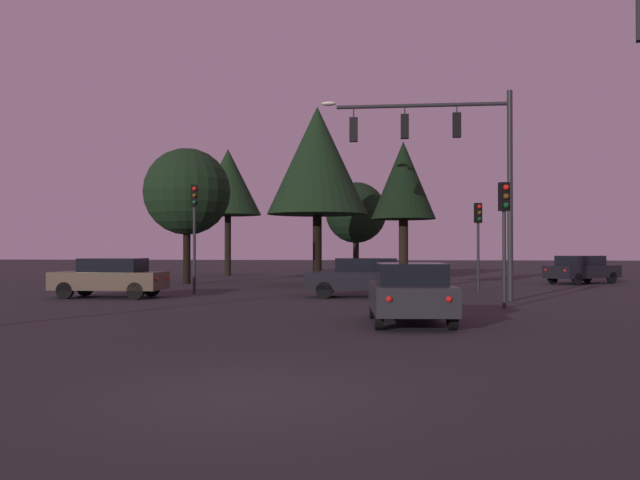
{
  "coord_description": "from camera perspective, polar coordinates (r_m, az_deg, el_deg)",
  "views": [
    {
      "loc": [
        1.87,
        -8.51,
        1.87
      ],
      "look_at": [
        -0.82,
        17.83,
        2.23
      ],
      "focal_mm": 38.08,
      "sensor_mm": 36.0,
      "label": 1
    }
  ],
  "objects": [
    {
      "name": "tree_behind_sign",
      "position": [
        37.65,
        -11.12,
        3.99
      ],
      "size": [
        4.71,
        4.71,
        7.36
      ],
      "color": "black",
      "rests_on": "ground"
    },
    {
      "name": "car_crossing_right",
      "position": [
        27.35,
        -17.19,
        -2.99
      ],
      "size": [
        4.25,
        1.9,
        1.52
      ],
      "color": "#473828",
      "rests_on": "ground"
    },
    {
      "name": "tree_center_horizon",
      "position": [
        44.65,
        3.04,
        2.29
      ],
      "size": [
        4.01,
        4.01,
        6.29
      ],
      "color": "black",
      "rests_on": "ground"
    },
    {
      "name": "tree_lot_edge",
      "position": [
        36.23,
        -0.23,
        6.67
      ],
      "size": [
        5.35,
        5.35,
        9.47
      ],
      "color": "black",
      "rests_on": "ground"
    },
    {
      "name": "car_nearside_lane",
      "position": [
        17.14,
        7.56,
        -4.36
      ],
      "size": [
        2.18,
        4.1,
        1.52
      ],
      "color": "#232328",
      "rests_on": "ground"
    },
    {
      "name": "ground_plane",
      "position": [
        33.11,
        2.59,
        -4.02
      ],
      "size": [
        168.0,
        168.0,
        0.0
      ],
      "primitive_type": "plane",
      "color": "#262326",
      "rests_on": "ground"
    },
    {
      "name": "tree_right_cluster",
      "position": [
        48.88,
        -7.74,
        4.82
      ],
      "size": [
        4.75,
        4.75,
        9.03
      ],
      "color": "black",
      "rests_on": "ground"
    },
    {
      "name": "car_far_lane",
      "position": [
        39.36,
        21.14,
        -2.29
      ],
      "size": [
        4.56,
        4.11,
        1.52
      ],
      "color": "black",
      "rests_on": "ground"
    },
    {
      "name": "traffic_light_corner_right",
      "position": [
        28.72,
        -10.51,
        1.91
      ],
      "size": [
        0.35,
        0.38,
        4.55
      ],
      "color": "#232326",
      "rests_on": "ground"
    },
    {
      "name": "car_crossing_left",
      "position": [
        26.37,
        3.66,
        -3.11
      ],
      "size": [
        4.44,
        1.83,
        1.52
      ],
      "color": "black",
      "rests_on": "ground"
    },
    {
      "name": "traffic_light_corner_left",
      "position": [
        31.45,
        13.16,
        0.97
      ],
      "size": [
        0.36,
        0.38,
        3.96
      ],
      "color": "#232326",
      "rests_on": "ground"
    },
    {
      "name": "traffic_light_median",
      "position": [
        22.11,
        15.23,
        1.74
      ],
      "size": [
        0.36,
        0.38,
        3.97
      ],
      "color": "#232326",
      "rests_on": "ground"
    },
    {
      "name": "traffic_signal_mast_arm",
      "position": [
        25.46,
        10.89,
        7.29
      ],
      "size": [
        6.98,
        0.39,
        7.64
      ],
      "color": "#232326",
      "rests_on": "ground"
    },
    {
      "name": "tree_left_far",
      "position": [
        31.42,
        7.02,
        4.9
      ],
      "size": [
        2.96,
        2.96,
        6.82
      ],
      "color": "black",
      "rests_on": "ground"
    }
  ]
}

